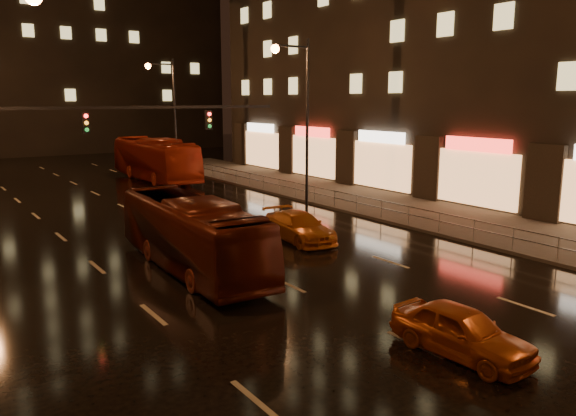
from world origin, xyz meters
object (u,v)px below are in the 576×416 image
Objects in this scene: bus_curb at (155,159)px; taxi_near at (461,331)px; bus_red at (191,234)px; taxi_far at (299,227)px.

taxi_near is at bearing -98.75° from bus_curb.
bus_red is at bearing 99.78° from taxi_near.
bus_curb reaches higher than taxi_far.
taxi_far is at bearing -94.80° from bus_curb.
bus_red is 2.63× the size of taxi_near.
bus_curb reaches higher than taxi_near.
taxi_near is 0.84× the size of taxi_far.
taxi_far is at bearing 14.32° from bus_red.
taxi_far is (5.99, 1.24, -0.74)m from bus_red.
bus_curb is at bearing 77.86° from taxi_near.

